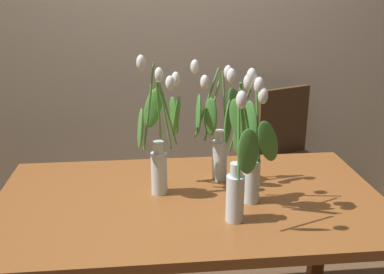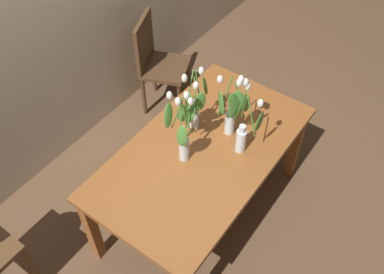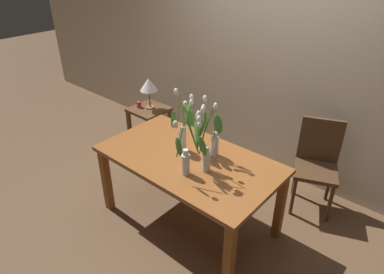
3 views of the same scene
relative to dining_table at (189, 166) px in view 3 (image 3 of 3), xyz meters
name	(u,v)px [view 3 (image 3 of 3)]	position (x,y,z in m)	size (l,w,h in m)	color
ground_plane	(189,220)	(0.00, 0.00, -0.65)	(18.00, 18.00, 0.00)	brown
room_wall_rear	(274,55)	(0.00, 1.38, 0.70)	(9.00, 0.10, 2.70)	beige
dining_table	(189,166)	(0.00, 0.00, 0.00)	(1.60, 0.90, 0.74)	brown
tulip_vase_0	(184,127)	(-0.12, 0.08, 0.32)	(0.20, 0.21, 0.58)	silver
tulip_vase_1	(205,152)	(0.23, -0.06, 0.27)	(0.22, 0.19, 0.54)	silver
tulip_vase_2	(189,149)	(0.17, -0.18, 0.32)	(0.14, 0.25, 0.56)	silver
tulip_vase_3	(212,135)	(0.13, 0.16, 0.30)	(0.25, 0.16, 0.54)	silver
dining_chair	(317,160)	(0.77, 1.04, -0.12)	(0.52, 0.52, 0.93)	#4C331E
side_table	(149,116)	(-1.34, 0.75, -0.22)	(0.44, 0.44, 0.55)	brown
table_lamp	(149,85)	(-1.33, 0.77, 0.21)	(0.22, 0.22, 0.40)	olive
pillar_candle	(139,105)	(-1.46, 0.69, -0.06)	(0.06, 0.06, 0.07)	#B72D23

